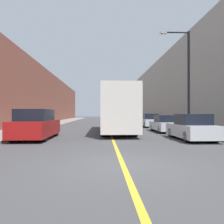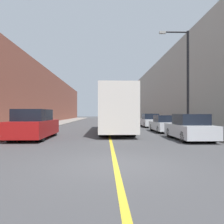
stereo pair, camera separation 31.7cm
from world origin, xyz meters
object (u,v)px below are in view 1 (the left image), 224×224
Objects in this scene: bus at (116,110)px; street_lamp_right at (186,75)px; car_right_near at (192,128)px; parked_suv_left at (36,125)px; car_right_far at (150,121)px; car_right_mid at (166,124)px.

street_lamp_right reaches higher than bus.
street_lamp_right is (1.39, 4.34, 3.98)m from car_right_near.
bus is 6.35m from street_lamp_right.
parked_suv_left is 12.04m from street_lamp_right.
parked_suv_left is 14.85m from car_right_far.
street_lamp_right is (5.61, -1.06, 2.78)m from bus.
parked_suv_left is 0.61× the size of street_lamp_right.
bus reaches higher than car_right_near.
car_right_far is (0.14, 12.19, -0.00)m from car_right_near.
bus is 7.02m from parked_suv_left.
bus is 1.32× the size of street_lamp_right.
parked_suv_left is 9.53m from car_right_near.
car_right_near is at bearing -90.64° from car_right_far.
bus is 2.45× the size of car_right_far.
parked_suv_left is at bearing -130.40° from car_right_far.
car_right_near is at bearing -107.80° from street_lamp_right.
street_lamp_right is (1.37, -1.11, 4.02)m from car_right_mid.
car_right_far is at bearing 99.09° from street_lamp_right.
car_right_near is at bearing -5.32° from parked_suv_left.
street_lamp_right is at bearing 17.61° from parked_suv_left.
parked_suv_left is at bearing 174.68° from car_right_near.
car_right_mid is 6.75m from car_right_far.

